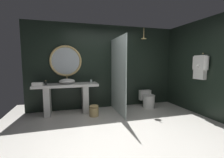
{
  "coord_description": "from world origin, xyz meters",
  "views": [
    {
      "loc": [
        -1.21,
        -2.94,
        1.45
      ],
      "look_at": [
        -0.11,
        0.85,
        1.02
      ],
      "focal_mm": 24.87,
      "sensor_mm": 36.0,
      "label": 1
    }
  ],
  "objects_px": {
    "soap_dispenser": "(46,83)",
    "toilet": "(148,100)",
    "waste_bin": "(94,110)",
    "rain_shower_head": "(144,37)",
    "round_wall_mirror": "(66,61)",
    "hanging_bathrobe": "(200,66)",
    "tumbler_cup": "(91,81)",
    "vessel_sink": "(67,81)",
    "folded_hand_towel": "(38,84)"
  },
  "relations": [
    {
      "from": "soap_dispenser",
      "to": "toilet",
      "type": "xyz_separation_m",
      "value": [
        3.03,
        -0.07,
        -0.65
      ]
    },
    {
      "from": "toilet",
      "to": "waste_bin",
      "type": "relative_size",
      "value": 1.78
    },
    {
      "from": "rain_shower_head",
      "to": "waste_bin",
      "type": "relative_size",
      "value": 1.08
    },
    {
      "from": "round_wall_mirror",
      "to": "hanging_bathrobe",
      "type": "relative_size",
      "value": 1.29
    },
    {
      "from": "tumbler_cup",
      "to": "soap_dispenser",
      "type": "xyz_separation_m",
      "value": [
        -1.23,
        -0.04,
        0.01
      ]
    },
    {
      "from": "soap_dispenser",
      "to": "vessel_sink",
      "type": "bearing_deg",
      "value": 6.85
    },
    {
      "from": "vessel_sink",
      "to": "waste_bin",
      "type": "relative_size",
      "value": 1.43
    },
    {
      "from": "vessel_sink",
      "to": "waste_bin",
      "type": "bearing_deg",
      "value": -34.85
    },
    {
      "from": "waste_bin",
      "to": "tumbler_cup",
      "type": "bearing_deg",
      "value": 89.72
    },
    {
      "from": "soap_dispenser",
      "to": "folded_hand_towel",
      "type": "relative_size",
      "value": 0.5
    },
    {
      "from": "hanging_bathrobe",
      "to": "round_wall_mirror",
      "type": "bearing_deg",
      "value": 157.56
    },
    {
      "from": "round_wall_mirror",
      "to": "toilet",
      "type": "distance_m",
      "value": 2.81
    },
    {
      "from": "round_wall_mirror",
      "to": "folded_hand_towel",
      "type": "height_order",
      "value": "round_wall_mirror"
    },
    {
      "from": "soap_dispenser",
      "to": "round_wall_mirror",
      "type": "bearing_deg",
      "value": 30.06
    },
    {
      "from": "waste_bin",
      "to": "rain_shower_head",
      "type": "bearing_deg",
      "value": 13.88
    },
    {
      "from": "round_wall_mirror",
      "to": "rain_shower_head",
      "type": "relative_size",
      "value": 2.71
    },
    {
      "from": "tumbler_cup",
      "to": "round_wall_mirror",
      "type": "xyz_separation_m",
      "value": [
        -0.7,
        0.26,
        0.59
      ]
    },
    {
      "from": "folded_hand_towel",
      "to": "waste_bin",
      "type": "bearing_deg",
      "value": -10.44
    },
    {
      "from": "tumbler_cup",
      "to": "soap_dispenser",
      "type": "relative_size",
      "value": 0.79
    },
    {
      "from": "waste_bin",
      "to": "folded_hand_towel",
      "type": "distance_m",
      "value": 1.6
    },
    {
      "from": "rain_shower_head",
      "to": "hanging_bathrobe",
      "type": "height_order",
      "value": "rain_shower_head"
    },
    {
      "from": "soap_dispenser",
      "to": "toilet",
      "type": "bearing_deg",
      "value": -1.29
    },
    {
      "from": "hanging_bathrobe",
      "to": "toilet",
      "type": "relative_size",
      "value": 1.28
    },
    {
      "from": "soap_dispenser",
      "to": "waste_bin",
      "type": "xyz_separation_m",
      "value": [
        1.22,
        -0.4,
        -0.74
      ]
    },
    {
      "from": "round_wall_mirror",
      "to": "folded_hand_towel",
      "type": "xyz_separation_m",
      "value": [
        -0.71,
        -0.45,
        -0.6
      ]
    },
    {
      "from": "round_wall_mirror",
      "to": "toilet",
      "type": "height_order",
      "value": "round_wall_mirror"
    },
    {
      "from": "soap_dispenser",
      "to": "waste_bin",
      "type": "height_order",
      "value": "soap_dispenser"
    },
    {
      "from": "rain_shower_head",
      "to": "folded_hand_towel",
      "type": "distance_m",
      "value": 3.34
    },
    {
      "from": "vessel_sink",
      "to": "rain_shower_head",
      "type": "height_order",
      "value": "rain_shower_head"
    },
    {
      "from": "tumbler_cup",
      "to": "waste_bin",
      "type": "relative_size",
      "value": 0.32
    },
    {
      "from": "vessel_sink",
      "to": "round_wall_mirror",
      "type": "xyz_separation_m",
      "value": [
        -0.02,
        0.24,
        0.57
      ]
    },
    {
      "from": "rain_shower_head",
      "to": "hanging_bathrobe",
      "type": "distance_m",
      "value": 1.8
    },
    {
      "from": "rain_shower_head",
      "to": "hanging_bathrobe",
      "type": "bearing_deg",
      "value": -45.56
    },
    {
      "from": "vessel_sink",
      "to": "tumbler_cup",
      "type": "xyz_separation_m",
      "value": [
        0.68,
        -0.02,
        -0.02
      ]
    },
    {
      "from": "vessel_sink",
      "to": "hanging_bathrobe",
      "type": "distance_m",
      "value": 3.65
    },
    {
      "from": "vessel_sink",
      "to": "toilet",
      "type": "xyz_separation_m",
      "value": [
        2.48,
        -0.13,
        -0.67
      ]
    },
    {
      "from": "vessel_sink",
      "to": "tumbler_cup",
      "type": "distance_m",
      "value": 0.68
    },
    {
      "from": "toilet",
      "to": "waste_bin",
      "type": "height_order",
      "value": "toilet"
    },
    {
      "from": "soap_dispenser",
      "to": "toilet",
      "type": "distance_m",
      "value": 3.1
    },
    {
      "from": "tumbler_cup",
      "to": "hanging_bathrobe",
      "type": "height_order",
      "value": "hanging_bathrobe"
    },
    {
      "from": "tumbler_cup",
      "to": "soap_dispenser",
      "type": "distance_m",
      "value": 1.23
    },
    {
      "from": "round_wall_mirror",
      "to": "waste_bin",
      "type": "height_order",
      "value": "round_wall_mirror"
    },
    {
      "from": "tumbler_cup",
      "to": "hanging_bathrobe",
      "type": "xyz_separation_m",
      "value": [
        2.75,
        -1.16,
        0.45
      ]
    },
    {
      "from": "rain_shower_head",
      "to": "waste_bin",
      "type": "height_order",
      "value": "rain_shower_head"
    },
    {
      "from": "tumbler_cup",
      "to": "soap_dispenser",
      "type": "bearing_deg",
      "value": -177.94
    },
    {
      "from": "vessel_sink",
      "to": "round_wall_mirror",
      "type": "bearing_deg",
      "value": 94.22
    },
    {
      "from": "folded_hand_towel",
      "to": "rain_shower_head",
      "type": "bearing_deg",
      "value": 2.82
    },
    {
      "from": "waste_bin",
      "to": "folded_hand_towel",
      "type": "relative_size",
      "value": 1.23
    },
    {
      "from": "tumbler_cup",
      "to": "folded_hand_towel",
      "type": "height_order",
      "value": "tumbler_cup"
    },
    {
      "from": "soap_dispenser",
      "to": "hanging_bathrobe",
      "type": "bearing_deg",
      "value": -15.68
    }
  ]
}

